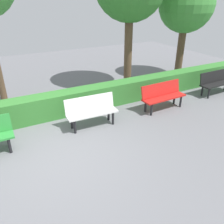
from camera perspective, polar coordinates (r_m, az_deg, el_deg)
name	(u,v)px	position (r m, az deg, el deg)	size (l,w,h in m)	color
ground_plane	(57,155)	(5.66, -13.49, -10.37)	(23.00, 23.00, 0.00)	slate
bench_black	(217,81)	(9.65, 24.62, 6.97)	(1.64, 0.49, 0.86)	black
bench_red	(163,95)	(7.69, 12.46, 4.15)	(1.56, 0.52, 0.86)	red
bench_white	(91,110)	(6.51, -5.16, 0.47)	(1.46, 0.53, 0.86)	white
hedge_row	(74,101)	(7.41, -9.29, 2.64)	(19.00, 0.57, 0.73)	#387F33
tree_near	(186,5)	(10.99, 17.93, 23.90)	(2.31, 2.31, 4.23)	brown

